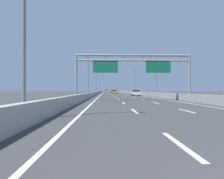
{
  "coord_description": "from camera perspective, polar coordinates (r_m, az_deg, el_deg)",
  "views": [
    {
      "loc": [
        -3.75,
        -2.13,
        1.44
      ],
      "look_at": [
        -1.12,
        89.06,
        1.68
      ],
      "focal_mm": 34.55,
      "sensor_mm": 36.0,
      "label": 1
    }
  ],
  "objects": [
    {
      "name": "ground_plane",
      "position": [
        102.2,
        0.45,
        -0.96
      ],
      "size": [
        260.0,
        260.0,
        0.0
      ],
      "primitive_type": "plane",
      "color": "#38383A"
    },
    {
      "name": "lane_dash_right_12",
      "position": [
        113.77,
        1.14,
        -0.87
      ],
      "size": [
        0.16,
        3.0,
        0.01
      ],
      "primitive_type": "cube",
      "color": "white",
      "rests_on": "ground_plane"
    },
    {
      "name": "lane_dash_right_7",
      "position": [
        68.86,
        2.97,
        -1.34
      ],
      "size": [
        0.16,
        3.0,
        0.01
      ],
      "primitive_type": "cube",
      "color": "white",
      "rests_on": "ground_plane"
    },
    {
      "name": "streetlamp_left_mid",
      "position": [
        48.66,
        -6.04,
        4.52
      ],
      "size": [
        2.58,
        0.28,
        9.5
      ],
      "color": "slate",
      "rests_on": "ground_plane"
    },
    {
      "name": "lane_dash_left_8",
      "position": [
        77.66,
        -0.21,
        -1.21
      ],
      "size": [
        0.16,
        3.0,
        0.01
      ],
      "primitive_type": "cube",
      "color": "white",
      "rests_on": "ground_plane"
    },
    {
      "name": "lane_dash_right_15",
      "position": [
        140.74,
        0.61,
        -0.73
      ],
      "size": [
        0.16,
        3.0,
        0.01
      ],
      "primitive_type": "cube",
      "color": "white",
      "rests_on": "ground_plane"
    },
    {
      "name": "lane_dash_left_0",
      "position": [
        6.12,
        17.49,
        -13.69
      ],
      "size": [
        0.16,
        3.0,
        0.01
      ],
      "primitive_type": "cube",
      "color": "white",
      "rests_on": "ground_plane"
    },
    {
      "name": "streetlamp_right_mid",
      "position": [
        49.79,
        11.41,
        4.41
      ],
      "size": [
        2.58,
        0.28,
        9.5
      ],
      "color": "slate",
      "rests_on": "ground_plane"
    },
    {
      "name": "lane_dash_left_5",
      "position": [
        50.68,
        0.55,
        -1.77
      ],
      "size": [
        0.16,
        3.0,
        0.01
      ],
      "primitive_type": "cube",
      "color": "white",
      "rests_on": "ground_plane"
    },
    {
      "name": "streetlamp_left_near",
      "position": [
        11.79,
        -21.17,
        19.47
      ],
      "size": [
        2.58,
        0.28,
        9.5
      ],
      "color": "slate",
      "rests_on": "ground_plane"
    },
    {
      "name": "orange_car",
      "position": [
        89.87,
        0.77,
        -0.58
      ],
      "size": [
        1.79,
        4.5,
        1.5
      ],
      "color": "orange",
      "rests_on": "ground_plane"
    },
    {
      "name": "lane_dash_left_3",
      "position": [
        32.71,
        1.77,
        -2.66
      ],
      "size": [
        0.16,
        3.0,
        0.01
      ],
      "primitive_type": "cube",
      "color": "white",
      "rests_on": "ground_plane"
    },
    {
      "name": "lane_dash_right_1",
      "position": [
        15.71,
        19.14,
        -5.38
      ],
      "size": [
        0.16,
        3.0,
        0.01
      ],
      "primitive_type": "cube",
      "color": "white",
      "rests_on": "ground_plane"
    },
    {
      "name": "white_car",
      "position": [
        54.3,
        6.35,
        -0.87
      ],
      "size": [
        1.81,
        4.4,
        1.44
      ],
      "color": "silver",
      "rests_on": "ground_plane"
    },
    {
      "name": "edge_line_right",
      "position": [
        90.58,
        4.05,
        -1.05
      ],
      "size": [
        0.16,
        176.0,
        0.01
      ],
      "primitive_type": "cube",
      "color": "white",
      "rests_on": "ground_plane"
    },
    {
      "name": "lane_dash_right_4",
      "position": [
        42.02,
        5.94,
        -2.1
      ],
      "size": [
        0.16,
        3.0,
        0.01
      ],
      "primitive_type": "cube",
      "color": "white",
      "rests_on": "ground_plane"
    },
    {
      "name": "lane_dash_right_5",
      "position": [
        50.95,
        4.61,
        -1.76
      ],
      "size": [
        0.16,
        3.0,
        0.01
      ],
      "primitive_type": "cube",
      "color": "white",
      "rests_on": "ground_plane"
    },
    {
      "name": "lane_dash_left_16",
      "position": [
        149.64,
        -0.91,
        -0.7
      ],
      "size": [
        0.16,
        3.0,
        0.01
      ],
      "primitive_type": "cube",
      "color": "white",
      "rests_on": "ground_plane"
    },
    {
      "name": "yellow_car",
      "position": [
        125.27,
        -1.49,
        -0.44
      ],
      "size": [
        1.83,
        4.35,
        1.56
      ],
      "color": "yellow",
      "rests_on": "ground_plane"
    },
    {
      "name": "lane_dash_left_12",
      "position": [
        113.65,
        -0.67,
        -0.87
      ],
      "size": [
        0.16,
        3.0,
        0.01
      ],
      "primitive_type": "cube",
      "color": "white",
      "rests_on": "ground_plane"
    },
    {
      "name": "lane_dash_right_16",
      "position": [
        149.74,
        0.47,
        -0.7
      ],
      "size": [
        0.16,
        3.0,
        0.01
      ],
      "primitive_type": "cube",
      "color": "white",
      "rests_on": "ground_plane"
    },
    {
      "name": "lane_dash_left_4",
      "position": [
        41.7,
        1.03,
        -2.12
      ],
      "size": [
        0.16,
        3.0,
        0.01
      ],
      "primitive_type": "cube",
      "color": "white",
      "rests_on": "ground_plane"
    },
    {
      "name": "lane_dash_right_10",
      "position": [
        95.8,
        1.67,
        -1.01
      ],
      "size": [
        0.16,
        3.0,
        0.01
      ],
      "primitive_type": "cube",
      "color": "white",
      "rests_on": "ground_plane"
    },
    {
      "name": "lane_dash_left_14",
      "position": [
        131.65,
        -0.8,
        -0.77
      ],
      "size": [
        0.16,
        3.0,
        0.01
      ],
      "primitive_type": "cube",
      "color": "white",
      "rests_on": "ground_plane"
    },
    {
      "name": "lane_dash_left_11",
      "position": [
        104.65,
        -0.58,
        -0.93
      ],
      "size": [
        0.16,
        3.0,
        0.01
      ],
      "primitive_type": "cube",
      "color": "white",
      "rests_on": "ground_plane"
    },
    {
      "name": "streetlamp_right_far",
      "position": [
        87.05,
        5.76,
        2.46
      ],
      "size": [
        2.58,
        0.28,
        9.5
      ],
      "color": "slate",
      "rests_on": "ground_plane"
    },
    {
      "name": "lane_dash_right_8",
      "position": [
        77.84,
        2.44,
        -1.2
      ],
      "size": [
        0.16,
        3.0,
        0.01
      ],
      "primitive_type": "cube",
      "color": "white",
      "rests_on": "ground_plane"
    },
    {
      "name": "lane_dash_left_15",
      "position": [
        140.65,
        -0.86,
        -0.73
      ],
      "size": [
        0.16,
        3.0,
        0.01
      ],
      "primitive_type": "cube",
      "color": "white",
      "rests_on": "ground_plane"
    },
    {
      "name": "lane_dash_left_17",
      "position": [
        158.64,
        -0.95,
        -0.67
      ],
      "size": [
        0.16,
        3.0,
        0.01
      ],
      "primitive_type": "cube",
      "color": "white",
      "rests_on": "ground_plane"
    },
    {
      "name": "lane_dash_left_7",
      "position": [
        68.67,
        -0.02,
        -1.35
      ],
      "size": [
        0.16,
        3.0,
        0.01
      ],
      "primitive_type": "cube",
      "color": "white",
      "rests_on": "ground_plane"
    },
    {
      "name": "green_car",
      "position": [
        115.69,
        0.19,
        -0.48
      ],
      "size": [
        1.84,
        4.61,
        1.47
      ],
      "color": "#1E7A38",
      "rests_on": "ground_plane"
    },
    {
      "name": "barrier_left",
      "position": [
        112.17,
        -3.26,
        -0.64
      ],
      "size": [
        0.45,
        220.0,
        0.95
      ],
      "color": "#9E9E99",
      "rests_on": "ground_plane"
    },
    {
      "name": "sign_gantry",
      "position": [
        29.73,
        5.56,
        6.34
      ],
      "size": [
        15.88,
        0.36,
        6.36
      ],
      "color": "gray",
      "rests_on": "ground_plane"
    },
    {
      "name": "barrier_right",
      "position": [
        112.63,
        3.77,
        -0.64
      ],
      "size": [
        0.45,
        220.0,
        0.95
      ],
      "color": "#9E9E99",
      "rests_on": "ground_plane"
    },
    {
      "name": "lane_dash_left_10",
      "position": [
        95.66,
        -0.48,
        -1.01
      ],
      "size": [
        0.16,
        3.0,
        0.01
      ],
      "primitive_type": "cube",
      "color": "white",
      "rests_on": "ground_plane"
    },
    {
      "name": "lane_dash_right_11",
      "position": [
        104.78,
        1.38,
        -0.93
      ],
      "size": [
        0.16,
        3.0,
        0.01
      ],
      "primitive_type": "cube",
      "color": "white",
      "rests_on": "ground_plane"
    },
    {
      "name": "lane_dash_right_2",
      "position": [
        24.31,
        11.57,
        -3.53
      ],
      "size": [
        0.16,
        3.0,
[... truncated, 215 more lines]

